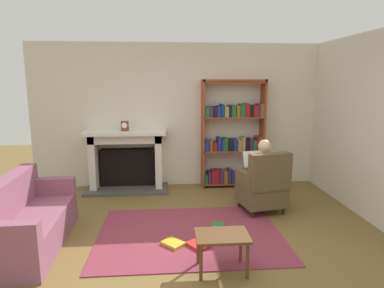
{
  "coord_description": "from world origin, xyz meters",
  "views": [
    {
      "loc": [
        -0.29,
        -3.77,
        1.99
      ],
      "look_at": [
        0.1,
        1.2,
        1.05
      ],
      "focal_mm": 30.96,
      "sensor_mm": 36.0,
      "label": 1
    }
  ],
  "objects_px": {
    "bookshelf": "(233,137)",
    "armchair_reading": "(264,186)",
    "side_table": "(222,240)",
    "sofa_floral": "(27,222)",
    "seated_reader": "(260,171)",
    "fireplace": "(127,158)",
    "mantel_clock": "(125,126)"
  },
  "relations": [
    {
      "from": "fireplace",
      "to": "side_table",
      "type": "relative_size",
      "value": 2.69
    },
    {
      "from": "fireplace",
      "to": "seated_reader",
      "type": "relative_size",
      "value": 1.32
    },
    {
      "from": "seated_reader",
      "to": "sofa_floral",
      "type": "relative_size",
      "value": 0.66
    },
    {
      "from": "armchair_reading",
      "to": "side_table",
      "type": "relative_size",
      "value": 1.73
    },
    {
      "from": "bookshelf",
      "to": "seated_reader",
      "type": "distance_m",
      "value": 1.3
    },
    {
      "from": "bookshelf",
      "to": "armchair_reading",
      "type": "bearing_deg",
      "value": -81.44
    },
    {
      "from": "mantel_clock",
      "to": "armchair_reading",
      "type": "xyz_separation_m",
      "value": [
        2.21,
        -1.22,
        -0.78
      ]
    },
    {
      "from": "mantel_clock",
      "to": "side_table",
      "type": "distance_m",
      "value": 3.19
    },
    {
      "from": "mantel_clock",
      "to": "sofa_floral",
      "type": "height_order",
      "value": "mantel_clock"
    },
    {
      "from": "fireplace",
      "to": "mantel_clock",
      "type": "relative_size",
      "value": 8.59
    },
    {
      "from": "mantel_clock",
      "to": "fireplace",
      "type": "bearing_deg",
      "value": 89.08
    },
    {
      "from": "fireplace",
      "to": "armchair_reading",
      "type": "bearing_deg",
      "value": -30.94
    },
    {
      "from": "seated_reader",
      "to": "sofa_floral",
      "type": "xyz_separation_m",
      "value": [
        -3.16,
        -0.95,
        -0.3
      ]
    },
    {
      "from": "bookshelf",
      "to": "armchair_reading",
      "type": "relative_size",
      "value": 2.1
    },
    {
      "from": "armchair_reading",
      "to": "fireplace",
      "type": "bearing_deg",
      "value": -42.69
    },
    {
      "from": "seated_reader",
      "to": "armchair_reading",
      "type": "bearing_deg",
      "value": 90.0
    },
    {
      "from": "bookshelf",
      "to": "seated_reader",
      "type": "relative_size",
      "value": 1.78
    },
    {
      "from": "bookshelf",
      "to": "sofa_floral",
      "type": "height_order",
      "value": "bookshelf"
    },
    {
      "from": "seated_reader",
      "to": "mantel_clock",
      "type": "bearing_deg",
      "value": -38.61
    },
    {
      "from": "bookshelf",
      "to": "sofa_floral",
      "type": "distance_m",
      "value": 3.75
    },
    {
      "from": "seated_reader",
      "to": "sofa_floral",
      "type": "height_order",
      "value": "seated_reader"
    },
    {
      "from": "bookshelf",
      "to": "seated_reader",
      "type": "bearing_deg",
      "value": -81.74
    },
    {
      "from": "mantel_clock",
      "to": "sofa_floral",
      "type": "relative_size",
      "value": 0.1
    },
    {
      "from": "fireplace",
      "to": "seated_reader",
      "type": "xyz_separation_m",
      "value": [
        2.19,
        -1.21,
        0.03
      ]
    },
    {
      "from": "bookshelf",
      "to": "armchair_reading",
      "type": "xyz_separation_m",
      "value": [
        0.2,
        -1.36,
        -0.53
      ]
    },
    {
      "from": "mantel_clock",
      "to": "armchair_reading",
      "type": "distance_m",
      "value": 2.65
    },
    {
      "from": "bookshelf",
      "to": "side_table",
      "type": "height_order",
      "value": "bookshelf"
    },
    {
      "from": "armchair_reading",
      "to": "side_table",
      "type": "bearing_deg",
      "value": 48.15
    },
    {
      "from": "fireplace",
      "to": "side_table",
      "type": "distance_m",
      "value": 3.18
    },
    {
      "from": "fireplace",
      "to": "bookshelf",
      "type": "xyz_separation_m",
      "value": [
        2.01,
        0.03,
        0.37
      ]
    },
    {
      "from": "mantel_clock",
      "to": "side_table",
      "type": "relative_size",
      "value": 0.31
    },
    {
      "from": "bookshelf",
      "to": "sofa_floral",
      "type": "xyz_separation_m",
      "value": [
        -2.97,
        -2.2,
        -0.64
      ]
    }
  ]
}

